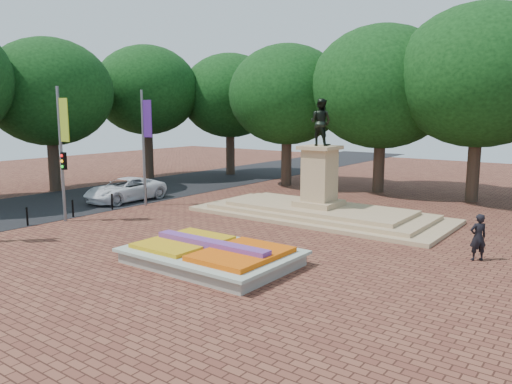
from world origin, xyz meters
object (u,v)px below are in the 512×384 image
(flower_bed, at_px, (212,254))
(van, at_px, (125,190))
(pedestrian, at_px, (478,237))
(monument, at_px, (319,201))

(flower_bed, distance_m, van, 15.02)
(flower_bed, relative_size, pedestrian, 3.41)
(flower_bed, height_order, pedestrian, pedestrian)
(van, bearing_deg, pedestrian, 0.18)
(monument, bearing_deg, pedestrian, -21.25)
(flower_bed, xyz_separation_m, monument, (-1.03, 10.00, 0.50))
(monument, distance_m, van, 12.82)
(flower_bed, xyz_separation_m, pedestrian, (7.97, 6.50, 0.55))
(flower_bed, xyz_separation_m, van, (-13.42, 6.74, 0.37))
(pedestrian, bearing_deg, flower_bed, -3.96)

